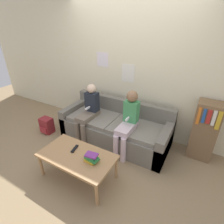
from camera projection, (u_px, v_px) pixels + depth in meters
The scene contains 10 objects.
ground_plane at pixel (101, 154), 3.11m from camera, with size 10.00×10.00×0.00m, color #937A56.
wall_back at pixel (129, 69), 3.31m from camera, with size 8.00×0.06×2.60m.
couch at pixel (115, 128), 3.39m from camera, with size 2.07×0.84×0.75m.
coffee_table at pixel (77, 157), 2.51m from camera, with size 1.09×0.59×0.41m.
person_left at pixel (89, 111), 3.30m from camera, with size 0.24×0.57×1.09m.
person_right at pixel (128, 120), 2.93m from camera, with size 0.24×0.57×1.11m.
tv_remote at pixel (75, 149), 2.60m from camera, with size 0.07×0.17×0.02m.
book_stack at pixel (92, 158), 2.36m from camera, with size 0.21×0.15×0.12m.
bookshelf at pixel (204, 131), 2.86m from camera, with size 0.38×0.33×1.01m.
backpack at pixel (47, 125), 3.66m from camera, with size 0.25×0.22×0.33m.
Camera 1 is at (1.36, -1.99, 2.11)m, focal length 28.00 mm.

